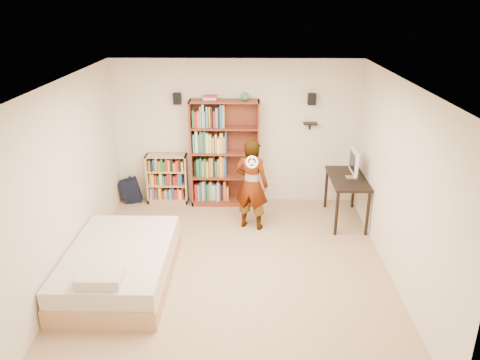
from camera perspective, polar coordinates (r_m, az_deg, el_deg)
The scene contains 14 objects.
ground at distance 6.95m, azimuth -0.94°, elevation -10.71°, with size 4.50×5.00×0.01m, color tan.
room_shell at distance 6.19m, azimuth -1.04°, elevation 3.22°, with size 4.52×5.02×2.71m.
crown_molding at distance 5.97m, azimuth -1.10°, elevation 11.53°, with size 4.50×5.00×0.06m.
speaker_left at distance 8.54m, azimuth -7.65°, elevation 9.81°, with size 0.14×0.12×0.20m, color black.
speaker_right at distance 8.53m, azimuth 8.75°, elevation 9.73°, with size 0.14×0.12×0.20m, color black.
wall_shelf at distance 8.64m, azimuth 8.57°, elevation 6.82°, with size 0.25×0.16×0.03m, color black.
tall_bookshelf at distance 8.64m, azimuth -1.86°, elevation 3.20°, with size 1.25×0.37×1.99m, color brown, non-canonical shape.
low_bookshelf at distance 8.97m, azimuth -8.84°, elevation 0.15°, with size 0.76×0.29×0.95m, color tan, non-canonical shape.
computer_desk at distance 8.37m, azimuth 12.77°, elevation -2.27°, with size 0.59×1.19×0.81m, color black, non-canonical shape.
imac at distance 8.13m, azimuth 13.53°, elevation 1.87°, with size 0.10×0.49×0.49m, color white, non-canonical shape.
daybed at distance 6.72m, azimuth -14.47°, elevation -9.55°, with size 1.38×2.13×0.63m, color beige, non-canonical shape.
person at distance 7.77m, azimuth 1.41°, elevation -0.57°, with size 0.57×0.38×1.57m, color black.
wii_wheel at distance 7.32m, azimuth 1.46°, elevation 2.19°, with size 0.20×0.20×0.04m, color white.
navy_bag at distance 9.18m, azimuth -13.17°, elevation -1.22°, with size 0.36×0.23×0.49m, color black, non-canonical shape.
Camera 1 is at (0.21, -5.88, 3.70)m, focal length 35.00 mm.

